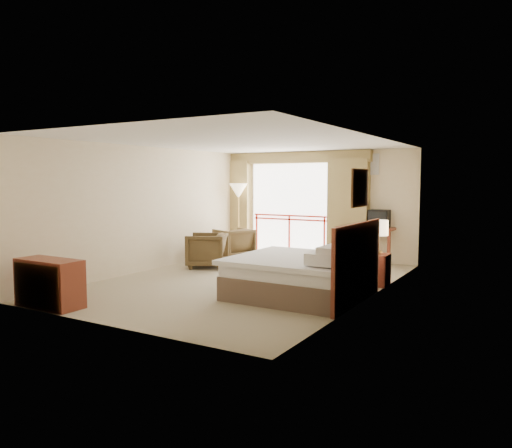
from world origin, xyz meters
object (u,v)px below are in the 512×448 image
Objects in this scene: tv at (380,219)px; nightstand at (377,270)px; bed at (302,275)px; table_lamp at (379,228)px; armchair_near at (207,267)px; dresser at (49,283)px; floor_lamp at (238,193)px; armchair_far at (234,258)px; side_table at (210,247)px; desk at (368,234)px; wastebasket at (342,258)px.

nightstand is at bearing -92.44° from tv.
bed is 1.94m from table_lamp.
bed is 3.45× the size of table_lamp.
armchair_near is 4.13m from dresser.
floor_lamp is at bearing 168.42° from armchair_near.
table_lamp reaches higher than armchair_far.
side_table reaches higher than armchair_near.
bed reaches higher than desk.
dresser is (-3.91, -4.25, -0.69)m from table_lamp.
armchair_far is 5.55m from dresser.
wastebasket is at bearing 64.57° from dresser.
desk is at bearing 59.43° from wastebasket.
bed reaches higher than wastebasket.
tv reaches higher than table_lamp.
bed reaches higher than armchair_near.
floor_lamp is (-3.58, 3.59, 1.25)m from bed.
table_lamp is 0.55× the size of dresser.
wastebasket is (-0.39, -0.66, -0.51)m from desk.
tv is 1.38× the size of wastebasket.
tv is at bearing 5.75° from floor_lamp.
floor_lamp reaches higher than dresser.
floor_lamp is at bearing 134.85° from bed.
dresser is (-2.53, -6.00, 0.21)m from wastebasket.
tv is (0.12, 3.97, 0.70)m from bed.
side_table reaches higher than wastebasket.
side_table is (-3.47, 2.16, -0.01)m from bed.
table_lamp is at bearing -7.26° from side_table.
bed is 3.44m from armchair_near.
side_table is 1.91m from floor_lamp.
table_lamp reaches higher than bed.
wastebasket is (-1.38, 1.80, -0.13)m from nightstand.
armchair_near is at bearing 154.29° from bed.
bed is at bearing 39.41° from armchair_near.
nightstand is 0.44× the size of desk.
table_lamp is 1.34× the size of tv.
armchair_near is at bearing 87.14° from dresser.
wastebasket is at bearing 102.05° from armchair_near.
armchair_near is 0.46× the size of floor_lamp.
table_lamp is 5.82m from dresser.
bed is 6.39× the size of wastebasket.
desk is 2.89× the size of tv.
armchair_far is at bearing -170.30° from wastebasket.
tv is at bearing 131.90° from armchair_far.
bed is 4.05m from desk.
armchair_near is (-3.89, -0.13, -1.07)m from table_lamp.
side_table is (-0.39, 0.68, 0.37)m from armchair_near.
table_lamp is (0.81, 1.62, 0.69)m from bed.
tv is 0.85× the size of side_table.
side_table is at bearing 91.87° from dresser.
bed reaches higher than dresser.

